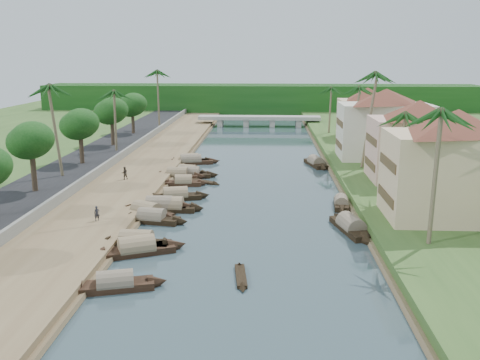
{
  "coord_description": "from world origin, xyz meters",
  "views": [
    {
      "loc": [
        1.66,
        -51.18,
        16.18
      ],
      "look_at": [
        -1.33,
        9.08,
        2.0
      ],
      "focal_mm": 40.0,
      "sensor_mm": 36.0,
      "label": 1
    }
  ],
  "objects_px": {
    "bridge": "(259,119)",
    "building_near": "(454,164)",
    "sampan_1": "(137,243)",
    "sampan_0": "(115,284)",
    "person_near": "(97,213)"
  },
  "relations": [
    {
      "from": "bridge",
      "to": "person_near",
      "type": "distance_m",
      "value": 76.71
    },
    {
      "from": "building_near",
      "to": "sampan_0",
      "type": "distance_m",
      "value": 32.05
    },
    {
      "from": "building_near",
      "to": "person_near",
      "type": "xyz_separation_m",
      "value": [
        -33.3,
        -1.37,
        -4.88
      ]
    },
    {
      "from": "bridge",
      "to": "sampan_1",
      "type": "relative_size",
      "value": 3.49
    },
    {
      "from": "sampan_0",
      "to": "sampan_1",
      "type": "xyz_separation_m",
      "value": [
        -0.5,
        8.33,
        0.01
      ]
    },
    {
      "from": "sampan_1",
      "to": "person_near",
      "type": "bearing_deg",
      "value": 137.17
    },
    {
      "from": "bridge",
      "to": "person_near",
      "type": "xyz_separation_m",
      "value": [
        -14.31,
        -75.37,
        -0.21
      ]
    },
    {
      "from": "bridge",
      "to": "building_near",
      "type": "height_order",
      "value": "building_near"
    },
    {
      "from": "sampan_0",
      "to": "person_near",
      "type": "xyz_separation_m",
      "value": [
        -5.46,
        13.34,
        1.1
      ]
    },
    {
      "from": "building_near",
      "to": "sampan_1",
      "type": "xyz_separation_m",
      "value": [
        -28.34,
        -6.37,
        -5.97
      ]
    },
    {
      "from": "building_near",
      "to": "person_near",
      "type": "relative_size",
      "value": 10.49
    },
    {
      "from": "building_near",
      "to": "sampan_0",
      "type": "relative_size",
      "value": 1.95
    },
    {
      "from": "sampan_1",
      "to": "building_near",
      "type": "bearing_deg",
      "value": 15.13
    },
    {
      "from": "bridge",
      "to": "building_near",
      "type": "bearing_deg",
      "value": -75.61
    },
    {
      "from": "sampan_0",
      "to": "sampan_1",
      "type": "height_order",
      "value": "sampan_1"
    }
  ]
}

